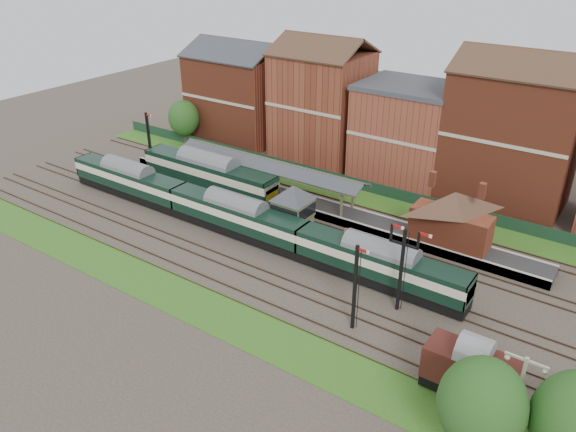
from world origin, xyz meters
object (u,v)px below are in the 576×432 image
Objects in this scene: semaphore_bracket at (402,265)px; platform_railcar at (209,174)px; signal_box at (293,209)px; goods_van_a at (471,371)px; dmu_train at (237,216)px.

semaphore_bracket is 31.30m from platform_railcar.
platform_railcar is (-29.91, 9.00, -2.02)m from semaphore_bracket.
goods_van_a is (23.45, -12.25, -0.97)m from signal_box.
dmu_train is 2.63× the size of platform_railcar.
platform_railcar is 3.01× the size of goods_van_a.
signal_box reaches higher than goods_van_a.
signal_box is 15.23m from platform_railcar.
semaphore_bracket is 1.26× the size of goods_van_a.
dmu_train is 7.90× the size of goods_van_a.
dmu_train is (-20.19, 2.50, -2.32)m from semaphore_bracket.
semaphore_bracket is 0.42× the size of platform_railcar.
goods_van_a is (28.60, -9.00, -0.09)m from dmu_train.
signal_box is at bearing 32.24° from dmu_train.
semaphore_bracket reaches higher than signal_box.
semaphore_bracket is (15.04, -5.75, 1.44)m from signal_box.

